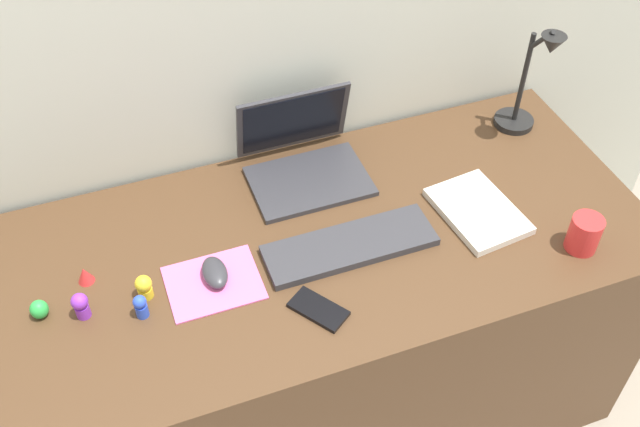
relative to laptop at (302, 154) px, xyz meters
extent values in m
plane|color=gray|center=(-0.07, -0.25, -0.79)|extent=(6.00, 6.00, 0.00)
cube|color=beige|center=(-0.07, 0.14, 0.05)|extent=(2.87, 0.05, 1.68)
cube|color=#4C331E|center=(-0.07, -0.25, -0.42)|extent=(1.67, 0.72, 0.74)
cube|color=#333338|center=(0.00, -0.06, -0.05)|extent=(0.30, 0.21, 0.01)
cube|color=#333338|center=(0.00, 0.07, 0.06)|extent=(0.30, 0.06, 0.20)
cube|color=black|center=(0.00, 0.07, 0.06)|extent=(0.27, 0.04, 0.17)
cube|color=#333338|center=(0.01, -0.30, -0.04)|extent=(0.41, 0.13, 0.02)
cube|color=pink|center=(-0.32, -0.30, -0.05)|extent=(0.21, 0.17, 0.00)
ellipsoid|color=#333338|center=(-0.31, -0.28, -0.03)|extent=(0.06, 0.10, 0.03)
cube|color=black|center=(-0.12, -0.45, -0.05)|extent=(0.13, 0.14, 0.01)
cylinder|color=black|center=(0.62, -0.02, -0.04)|extent=(0.11, 0.11, 0.02)
cylinder|color=black|center=(0.62, -0.02, 0.10)|extent=(0.01, 0.01, 0.27)
cylinder|color=black|center=(0.62, -0.06, 0.24)|extent=(0.01, 0.07, 0.09)
cone|color=black|center=(0.62, -0.10, 0.25)|extent=(0.06, 0.06, 0.05)
cube|color=silver|center=(0.35, -0.31, -0.04)|extent=(0.20, 0.26, 0.02)
cylinder|color=red|center=(0.53, -0.49, -0.01)|extent=(0.08, 0.08, 0.09)
cone|color=red|center=(-0.59, -0.19, -0.03)|extent=(0.04, 0.04, 0.04)
cylinder|color=yellow|center=(-0.47, -0.28, -0.04)|extent=(0.03, 0.03, 0.03)
sphere|color=yellow|center=(-0.47, -0.28, -0.01)|extent=(0.04, 0.04, 0.04)
ellipsoid|color=green|center=(-0.69, -0.25, -0.03)|extent=(0.04, 0.04, 0.04)
cylinder|color=blue|center=(-0.48, -0.33, -0.04)|extent=(0.03, 0.03, 0.03)
sphere|color=blue|center=(-0.48, -0.33, -0.01)|extent=(0.03, 0.03, 0.03)
cylinder|color=purple|center=(-0.60, -0.28, -0.04)|extent=(0.03, 0.03, 0.03)
sphere|color=purple|center=(-0.60, -0.28, -0.01)|extent=(0.04, 0.04, 0.04)
camera|label=1|loc=(-0.46, -1.37, 1.24)|focal=41.25mm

